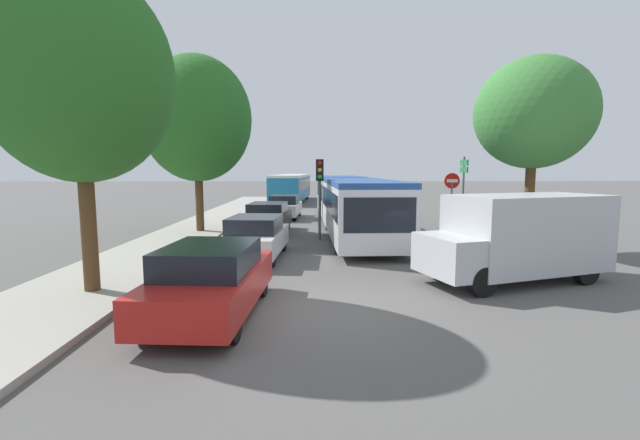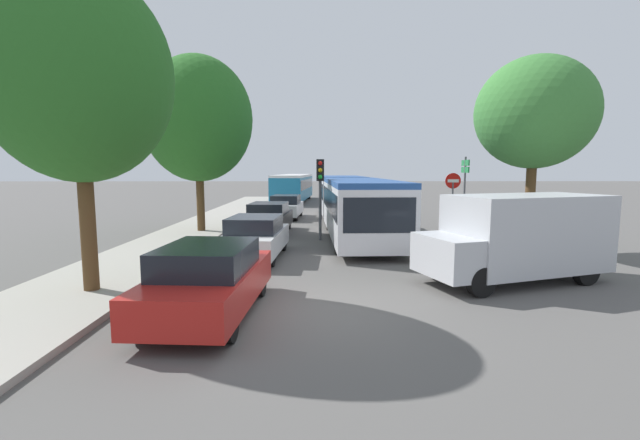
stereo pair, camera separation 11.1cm
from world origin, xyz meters
The scene contains 15 objects.
ground_plane centered at (0.00, 0.00, 0.00)m, with size 200.00×200.00×0.00m, color #565451.
kerb_strip_left centered at (-5.73, 15.56, 0.07)m, with size 3.20×41.12×0.14m, color #9E998E.
articulated_bus centered at (1.82, 12.85, 1.47)m, with size 3.01×17.27×2.56m.
city_bus_rear centered at (-1.99, 31.12, 1.44)m, with size 3.43×11.76×2.50m.
queued_car_red centered at (-2.14, -0.29, 0.75)m, with size 2.08×4.37×1.48m.
queued_car_white centered at (-1.98, 5.44, 0.72)m, with size 2.00×4.20×1.42m.
queued_car_black centered at (-2.14, 11.12, 0.73)m, with size 2.02×4.24×1.43m.
queued_car_silver centered at (-1.75, 17.24, 0.72)m, with size 2.01×4.21×1.43m.
white_van centered at (5.42, 2.29, 1.24)m, with size 5.36×3.41×2.31m.
traffic_light centered at (0.24, 9.08, 2.50)m, with size 0.32×0.36×3.40m.
no_entry_sign centered at (6.24, 10.41, 1.88)m, with size 0.70×0.08×2.82m.
direction_sign_post centered at (7.40, 12.21, 2.55)m, with size 0.20×1.40×3.60m.
tree_left_near centered at (-5.29, 1.16, 5.06)m, with size 4.13×4.13×7.48m.
tree_left_mid centered at (-5.23, 11.15, 5.12)m, with size 4.94×4.94×8.10m.
tree_right_near centered at (7.68, 6.32, 4.83)m, with size 4.06×4.06×6.88m.
Camera 1 is at (-0.08, -8.80, 2.98)m, focal length 24.00 mm.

